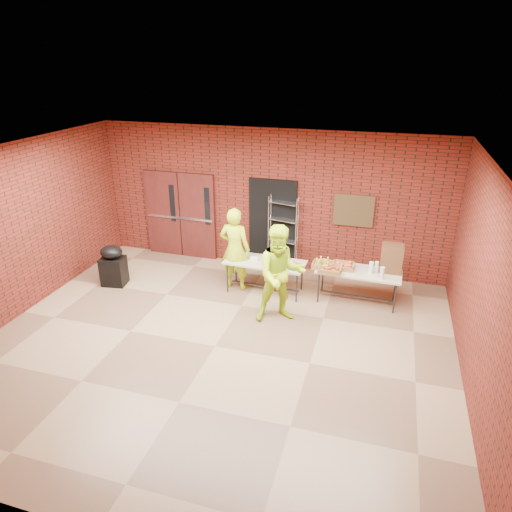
{
  "coord_description": "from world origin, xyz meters",
  "views": [
    {
      "loc": [
        2.55,
        -6.1,
        4.64
      ],
      "look_at": [
        0.32,
        1.4,
        1.16
      ],
      "focal_mm": 32.0,
      "sensor_mm": 36.0,
      "label": 1
    }
  ],
  "objects_px": {
    "wire_rack": "(283,234)",
    "volunteer_woman": "(235,249)",
    "table_right": "(358,273)",
    "table_left": "(265,264)",
    "covered_grill": "(113,265)",
    "volunteer_man": "(281,274)",
    "coffee_dispenser": "(392,258)"
  },
  "relations": [
    {
      "from": "volunteer_man",
      "to": "volunteer_woman",
      "type": "bearing_deg",
      "value": 117.88
    },
    {
      "from": "volunteer_woman",
      "to": "coffee_dispenser",
      "type": "bearing_deg",
      "value": -171.83
    },
    {
      "from": "table_left",
      "to": "coffee_dispenser",
      "type": "relative_size",
      "value": 3.08
    },
    {
      "from": "volunteer_man",
      "to": "wire_rack",
      "type": "bearing_deg",
      "value": 78.6
    },
    {
      "from": "volunteer_man",
      "to": "table_right",
      "type": "bearing_deg",
      "value": 16.08
    },
    {
      "from": "covered_grill",
      "to": "volunteer_man",
      "type": "xyz_separation_m",
      "value": [
        3.81,
        -0.37,
        0.49
      ]
    },
    {
      "from": "table_left",
      "to": "coffee_dispenser",
      "type": "distance_m",
      "value": 2.54
    },
    {
      "from": "covered_grill",
      "to": "table_right",
      "type": "bearing_deg",
      "value": -0.43
    },
    {
      "from": "wire_rack",
      "to": "volunteer_woman",
      "type": "xyz_separation_m",
      "value": [
        -0.76,
        -1.16,
        0.01
      ]
    },
    {
      "from": "volunteer_woman",
      "to": "table_right",
      "type": "bearing_deg",
      "value": -174.46
    },
    {
      "from": "table_right",
      "to": "coffee_dispenser",
      "type": "bearing_deg",
      "value": 18.48
    },
    {
      "from": "table_right",
      "to": "volunteer_woman",
      "type": "bearing_deg",
      "value": -174.98
    },
    {
      "from": "wire_rack",
      "to": "table_right",
      "type": "xyz_separation_m",
      "value": [
        1.8,
        -1.01,
        -0.26
      ]
    },
    {
      "from": "wire_rack",
      "to": "table_right",
      "type": "height_order",
      "value": "wire_rack"
    },
    {
      "from": "table_left",
      "to": "volunteer_man",
      "type": "height_order",
      "value": "volunteer_man"
    },
    {
      "from": "wire_rack",
      "to": "covered_grill",
      "type": "xyz_separation_m",
      "value": [
        -3.34,
        -1.76,
        -0.44
      ]
    },
    {
      "from": "table_right",
      "to": "coffee_dispenser",
      "type": "distance_m",
      "value": 0.71
    },
    {
      "from": "table_left",
      "to": "covered_grill",
      "type": "xyz_separation_m",
      "value": [
        -3.23,
        -0.63,
        -0.18
      ]
    },
    {
      "from": "volunteer_man",
      "to": "table_left",
      "type": "bearing_deg",
      "value": 96.14
    },
    {
      "from": "coffee_dispenser",
      "to": "table_right",
      "type": "bearing_deg",
      "value": -163.28
    },
    {
      "from": "covered_grill",
      "to": "volunteer_man",
      "type": "height_order",
      "value": "volunteer_man"
    },
    {
      "from": "table_right",
      "to": "wire_rack",
      "type": "bearing_deg",
      "value": 152.34
    },
    {
      "from": "table_left",
      "to": "volunteer_woman",
      "type": "relative_size",
      "value": 0.94
    },
    {
      "from": "table_left",
      "to": "covered_grill",
      "type": "bearing_deg",
      "value": -166.6
    },
    {
      "from": "wire_rack",
      "to": "table_left",
      "type": "xyz_separation_m",
      "value": [
        -0.11,
        -1.13,
        -0.26
      ]
    },
    {
      "from": "wire_rack",
      "to": "volunteer_woman",
      "type": "height_order",
      "value": "volunteer_woman"
    },
    {
      "from": "coffee_dispenser",
      "to": "covered_grill",
      "type": "relative_size",
      "value": 0.61
    },
    {
      "from": "covered_grill",
      "to": "volunteer_woman",
      "type": "bearing_deg",
      "value": 4.37
    },
    {
      "from": "table_left",
      "to": "table_right",
      "type": "bearing_deg",
      "value": 5.86
    },
    {
      "from": "table_left",
      "to": "volunteer_man",
      "type": "distance_m",
      "value": 1.19
    },
    {
      "from": "wire_rack",
      "to": "volunteer_man",
      "type": "xyz_separation_m",
      "value": [
        0.47,
        -2.12,
        0.05
      ]
    },
    {
      "from": "wire_rack",
      "to": "table_right",
      "type": "relative_size",
      "value": 1.06
    }
  ]
}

